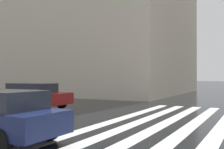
{
  "coord_description": "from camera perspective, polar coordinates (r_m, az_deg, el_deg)",
  "views": [
    {
      "loc": [
        -6.25,
        0.23,
        1.78
      ],
      "look_at": [
        6.18,
        6.66,
        1.89
      ],
      "focal_mm": 44.76,
      "sensor_mm": 36.0,
      "label": 1
    }
  ],
  "objects": [
    {
      "name": "zebra_crossing",
      "position": [
        10.53,
        18.6,
        -10.14
      ],
      "size": [
        13.0,
        7.5,
        0.01
      ],
      "color": "silver",
      "rests_on": "ground_plane"
    },
    {
      "name": "car_red",
      "position": [
        16.12,
        -15.73,
        -4.07
      ],
      "size": [
        1.85,
        4.1,
        1.41
      ],
      "color": "maroon",
      "rests_on": "ground_plane"
    }
  ]
}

